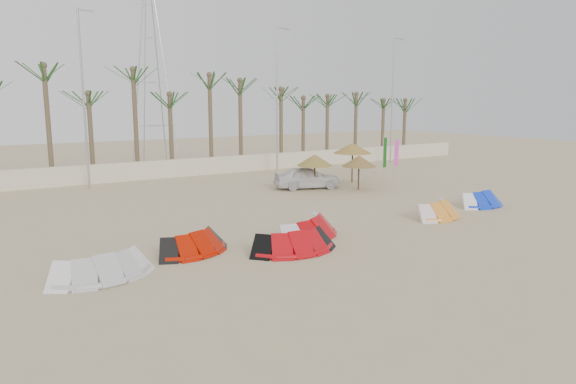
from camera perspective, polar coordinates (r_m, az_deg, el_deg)
ground at (r=19.59m, az=9.59°, el=-6.32°), size 120.00×120.00×0.00m
boundary_wall at (r=38.34m, az=-13.06°, el=2.54°), size 60.00×0.30×1.30m
palm_line at (r=39.68m, az=-13.22°, el=11.17°), size 52.00×4.00×7.70m
lamp_b at (r=34.51m, az=-21.73°, el=9.82°), size 1.25×0.14×11.00m
lamp_c at (r=39.71m, az=-1.19°, el=10.45°), size 1.25×0.14×11.00m
lamp_d at (r=47.12m, az=11.55°, el=10.18°), size 1.25×0.14×11.00m
pylon at (r=44.37m, az=-14.44°, el=2.62°), size 3.00×3.00×14.00m
kite_grey at (r=17.33m, az=-20.16°, el=-7.54°), size 3.39×1.92×0.90m
kite_red_left at (r=19.25m, az=-10.66°, el=-5.37°), size 3.32×2.29×0.90m
kite_red_mid at (r=19.07m, az=0.21°, el=-5.32°), size 3.40×1.76×0.90m
kite_red_right at (r=21.26m, az=1.84°, el=-3.71°), size 4.12×2.96×0.90m
kite_orange at (r=25.71m, az=15.97°, el=-1.70°), size 3.51×2.31×0.90m
kite_blue at (r=29.16m, az=20.39°, el=-0.59°), size 3.08×1.74×0.90m
parasol_left at (r=31.97m, az=2.99°, el=3.56°), size 2.27×2.27×2.23m
parasol_mid at (r=32.31m, az=7.90°, el=3.43°), size 2.18×2.18×2.17m
parasol_right at (r=35.17m, az=7.19°, el=4.85°), size 2.64×2.64×2.70m
flag_pink at (r=37.85m, az=11.94°, el=4.12°), size 0.45×0.06×2.90m
flag_green at (r=36.25m, az=10.72°, el=4.18°), size 0.45×0.12×3.18m
car at (r=32.62m, az=2.12°, el=1.62°), size 4.47×2.90×1.42m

